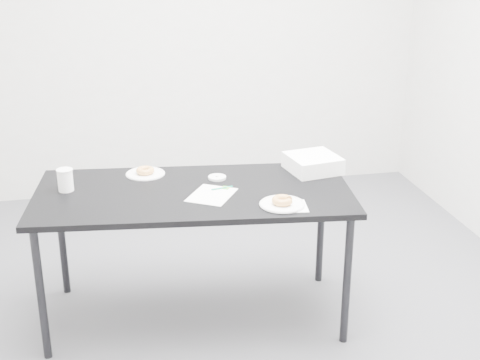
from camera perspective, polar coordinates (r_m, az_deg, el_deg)
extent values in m
plane|color=#525257|center=(3.92, -1.81, -11.28)|extent=(4.00, 4.00, 0.00)
cube|color=silver|center=(5.35, -5.75, 12.88)|extent=(4.00, 0.02, 2.70)
cube|color=black|center=(3.57, -4.01, -1.14)|extent=(1.76, 0.97, 0.03)
cylinder|color=black|center=(3.52, -16.63, -9.36)|extent=(0.04, 0.04, 0.73)
cylinder|color=black|center=(4.09, -14.97, -4.72)|extent=(0.04, 0.04, 0.73)
cylinder|color=black|center=(3.54, 9.11, -8.46)|extent=(0.04, 0.04, 0.73)
cylinder|color=black|center=(4.11, 6.91, -3.99)|extent=(0.04, 0.04, 0.73)
cube|color=white|center=(3.50, -2.44, -1.27)|extent=(0.31, 0.33, 0.00)
cube|color=green|center=(3.59, -1.24, -0.66)|extent=(0.06, 0.06, 0.00)
cylinder|color=#0B8060|center=(3.58, -1.54, -0.69)|extent=(0.12, 0.03, 0.01)
cube|color=white|center=(3.36, 4.36, -2.25)|extent=(0.18, 0.18, 0.00)
cylinder|color=white|center=(3.37, 3.63, -2.08)|extent=(0.23, 0.23, 0.01)
torus|color=#C3763E|center=(3.37, 3.64, -1.75)|extent=(0.13, 0.13, 0.04)
cylinder|color=white|center=(3.82, -8.08, 0.52)|extent=(0.22, 0.22, 0.01)
torus|color=#C3763E|center=(3.82, -8.09, 0.81)|extent=(0.12, 0.12, 0.03)
cylinder|color=white|center=(3.65, -14.68, 0.01)|extent=(0.08, 0.08, 0.12)
cylinder|color=white|center=(3.72, -1.97, 0.22)|extent=(0.10, 0.10, 0.01)
cube|color=white|center=(3.85, 6.23, 1.44)|extent=(0.32, 0.32, 0.09)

